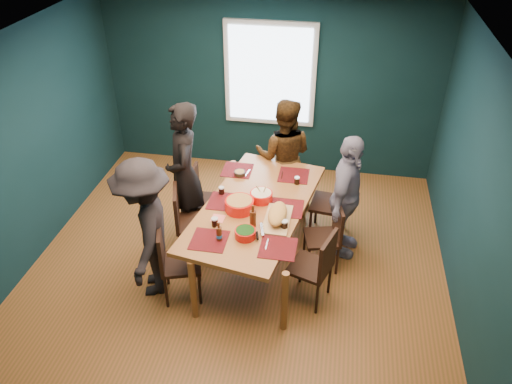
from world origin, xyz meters
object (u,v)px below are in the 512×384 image
dining_table (255,210)px  chair_right_near (318,264)px  chair_left_mid (186,217)px  chair_left_near (172,258)px  chair_right_far (338,199)px  person_far_left (184,173)px  person_near_left (146,229)px  bowl_dumpling (261,196)px  chair_right_mid (329,232)px  person_right (346,197)px  bowl_salad (239,205)px  bowl_herbs (245,233)px  cutting_board (277,215)px  person_back (284,156)px  chair_left_far (202,196)px

dining_table → chair_right_near: 0.98m
chair_left_mid → chair_left_near: bearing=-102.4°
chair_right_far → person_far_left: size_ratio=0.55×
dining_table → person_near_left: bearing=-138.0°
person_far_left → person_near_left: 1.06m
bowl_dumpling → dining_table: bearing=-115.4°
chair_right_far → chair_right_mid: chair_right_far is taller
chair_right_near → person_right: bearing=94.0°
dining_table → person_right: 1.10m
chair_left_mid → chair_right_near: chair_left_mid is taller
bowl_salad → bowl_dumpling: bearing=48.2°
bowl_dumpling → bowl_herbs: bowl_dumpling is taller
bowl_herbs → cutting_board: size_ratio=0.32×
chair_left_near → bowl_herbs: size_ratio=4.21×
person_back → cutting_board: size_ratio=2.34×
chair_right_near → person_back: bearing=127.9°
dining_table → chair_left_mid: chair_left_mid is taller
bowl_salad → chair_right_mid: bearing=10.6°
chair_right_near → chair_right_far: bearing=101.4°
person_far_left → person_near_left: size_ratio=1.10×
person_right → chair_right_far: bearing=29.9°
person_back → bowl_salad: size_ratio=4.94×
person_right → cutting_board: bearing=143.1°
chair_left_far → chair_right_mid: 1.72m
cutting_board → person_near_left: bearing=-162.0°
person_far_left → cutting_board: person_far_left is taller
chair_right_mid → bowl_herbs: 1.16m
chair_left_far → person_right: 1.85m
chair_left_mid → chair_right_near: size_ratio=1.02×
bowl_salad → cutting_board: (0.45, -0.12, -0.00)m
bowl_salad → bowl_herbs: (0.16, -0.47, -0.02)m
chair_left_far → chair_right_near: (1.57, -1.05, 0.00)m
dining_table → bowl_salad: (-0.16, -0.13, 0.15)m
chair_left_far → person_right: size_ratio=0.57×
chair_left_near → bowl_herbs: (0.79, 0.14, 0.34)m
chair_left_far → bowl_dumpling: bowl_dumpling is taller
chair_left_mid → person_far_left: 0.56m
dining_table → chair_right_mid: bearing=14.7°
chair_left_mid → person_far_left: bearing=88.7°
chair_right_far → chair_right_near: bearing=-90.5°
chair_left_near → bowl_herbs: 0.87m
bowl_salad → bowl_dumpling: bowl_dumpling is taller
chair_left_mid → chair_left_near: chair_left_mid is taller
dining_table → bowl_salad: 0.26m
chair_right_mid → person_back: (-0.70, 1.17, 0.31)m
person_near_left → bowl_dumpling: person_near_left is taller
person_near_left → chair_right_mid: bearing=97.2°
chair_left_near → chair_right_mid: 1.85m
chair_right_near → person_back: size_ratio=0.57×
bowl_salad → person_back: bearing=76.3°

